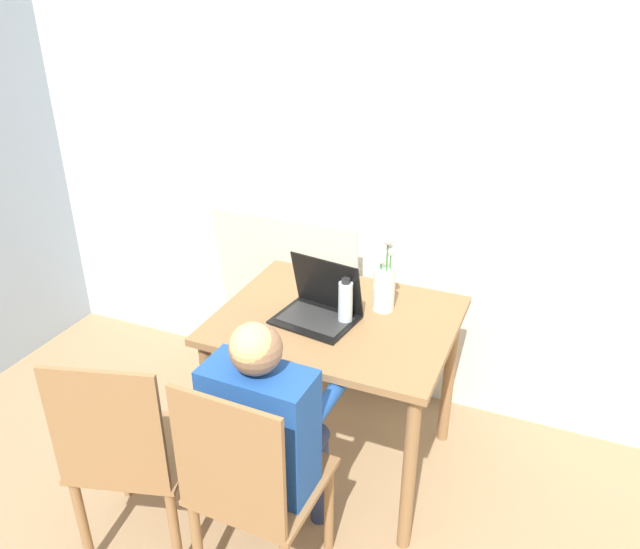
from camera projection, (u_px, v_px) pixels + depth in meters
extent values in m
cube|color=silver|center=(457.00, 157.00, 2.64)|extent=(6.40, 0.05, 2.50)
cube|color=olive|center=(337.00, 320.00, 2.47)|extent=(0.92, 0.75, 0.03)
cylinder|color=olive|center=(211.00, 416.00, 2.51)|extent=(0.05, 0.05, 0.70)
cylinder|color=olive|center=(409.00, 475.00, 2.22)|extent=(0.05, 0.05, 0.70)
cylinder|color=olive|center=(282.00, 336.00, 3.05)|extent=(0.05, 0.05, 0.70)
cylinder|color=olive|center=(449.00, 375.00, 2.76)|extent=(0.05, 0.05, 0.70)
cube|color=olive|center=(263.00, 481.00, 2.11)|extent=(0.41, 0.41, 0.02)
cube|color=olive|center=(228.00, 464.00, 1.84)|extent=(0.38, 0.03, 0.46)
cylinder|color=olive|center=(329.00, 508.00, 2.28)|extent=(0.04, 0.04, 0.41)
cylinder|color=olive|center=(249.00, 479.00, 2.40)|extent=(0.04, 0.04, 0.41)
cylinder|color=olive|center=(198.00, 546.00, 2.13)|extent=(0.04, 0.04, 0.41)
cube|color=olive|center=(139.00, 448.00, 2.25)|extent=(0.49, 0.49, 0.02)
cube|color=olive|center=(106.00, 431.00, 1.97)|extent=(0.37, 0.12, 0.46)
cylinder|color=olive|center=(203.00, 464.00, 2.48)|extent=(0.04, 0.04, 0.41)
cylinder|color=olive|center=(122.00, 456.00, 2.52)|extent=(0.04, 0.04, 0.41)
cylinder|color=olive|center=(175.00, 533.00, 2.18)|extent=(0.04, 0.04, 0.41)
cylinder|color=olive|center=(83.00, 523.00, 2.21)|extent=(0.04, 0.04, 0.41)
cube|color=#1E4C9E|center=(260.00, 428.00, 2.00)|extent=(0.36, 0.19, 0.44)
sphere|color=#936B4C|center=(256.00, 349.00, 1.87)|extent=(0.17, 0.17, 0.17)
sphere|color=#D8BC72|center=(253.00, 345.00, 1.85)|extent=(0.14, 0.14, 0.14)
cylinder|color=navy|center=(302.00, 456.00, 2.18)|extent=(0.10, 0.28, 0.09)
cylinder|color=navy|center=(262.00, 443.00, 2.24)|extent=(0.10, 0.28, 0.09)
cylinder|color=navy|center=(319.00, 478.00, 2.40)|extent=(0.07, 0.07, 0.43)
cylinder|color=navy|center=(282.00, 465.00, 2.46)|extent=(0.07, 0.07, 0.43)
cylinder|color=#1E4C9E|center=(330.00, 397.00, 2.11)|extent=(0.06, 0.24, 0.06)
cylinder|color=#1E4C9E|center=(252.00, 375.00, 2.22)|extent=(0.06, 0.24, 0.06)
cube|color=black|center=(315.00, 320.00, 2.43)|extent=(0.33, 0.28, 0.01)
cube|color=#2D2D2D|center=(315.00, 318.00, 2.43)|extent=(0.29, 0.20, 0.00)
cube|color=black|center=(327.00, 284.00, 2.45)|extent=(0.31, 0.10, 0.23)
cube|color=silver|center=(327.00, 283.00, 2.45)|extent=(0.28, 0.09, 0.20)
cylinder|color=silver|center=(384.00, 289.00, 2.48)|extent=(0.09, 0.09, 0.18)
cylinder|color=#3D7A38|center=(390.00, 276.00, 2.45)|extent=(0.01, 0.01, 0.22)
sphere|color=white|center=(391.00, 250.00, 2.40)|extent=(0.04, 0.04, 0.04)
cylinder|color=#3D7A38|center=(386.00, 268.00, 2.46)|extent=(0.01, 0.01, 0.27)
sphere|color=white|center=(388.00, 236.00, 2.40)|extent=(0.05, 0.05, 0.05)
cylinder|color=#3D7A38|center=(380.00, 278.00, 2.47)|extent=(0.01, 0.01, 0.19)
sphere|color=white|center=(381.00, 256.00, 2.43)|extent=(0.03, 0.03, 0.03)
cylinder|color=#3D7A38|center=(380.00, 281.00, 2.45)|extent=(0.01, 0.01, 0.19)
sphere|color=white|center=(381.00, 260.00, 2.41)|extent=(0.03, 0.03, 0.03)
cylinder|color=#3D7A38|center=(386.00, 272.00, 2.42)|extent=(0.01, 0.01, 0.28)
sphere|color=white|center=(388.00, 239.00, 2.36)|extent=(0.05, 0.05, 0.05)
cylinder|color=silver|center=(345.00, 303.00, 2.39)|extent=(0.06, 0.06, 0.17)
cylinder|color=#262628|center=(346.00, 281.00, 2.34)|extent=(0.03, 0.03, 0.02)
cube|color=silver|center=(289.00, 299.00, 3.16)|extent=(0.75, 0.14, 0.92)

